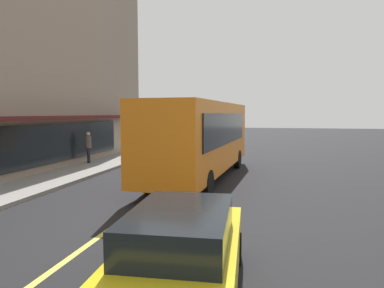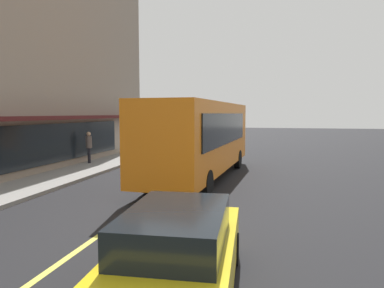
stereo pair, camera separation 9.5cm
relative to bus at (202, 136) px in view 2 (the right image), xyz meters
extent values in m
plane|color=black|center=(-0.66, 0.97, -1.99)|extent=(120.00, 120.00, 0.00)
cube|color=gray|center=(-0.66, 6.38, -1.91)|extent=(80.00, 2.66, 0.15)
cube|color=#D8D14C|center=(-0.66, 0.97, -1.98)|extent=(36.00, 0.16, 0.01)
cube|color=#4C1919|center=(-0.73, 7.46, 0.81)|extent=(17.77, 0.70, 0.20)
cube|color=black|center=(-0.73, 7.68, -0.49)|extent=(15.23, 0.08, 2.00)
cube|color=orange|center=(-0.04, 0.00, 0.01)|extent=(11.14, 3.20, 3.00)
cube|color=black|center=(5.40, -0.35, 0.37)|extent=(0.25, 2.10, 1.80)
cube|color=black|center=(-0.26, 1.29, 0.37)|extent=(8.79, 0.62, 1.32)
cube|color=black|center=(-0.42, -1.25, 0.37)|extent=(8.79, 0.62, 1.32)
cube|color=#0CF259|center=(5.47, -0.35, 1.26)|extent=(0.20, 1.90, 0.36)
cube|color=#2D2D33|center=(5.50, -0.35, -1.24)|extent=(0.31, 2.41, 0.40)
cylinder|color=black|center=(3.55, 0.90, -1.49)|extent=(1.02, 0.36, 1.00)
cylinder|color=black|center=(3.40, -1.35, -1.49)|extent=(1.02, 0.36, 1.00)
cylinder|color=black|center=(-3.48, 1.36, -1.49)|extent=(1.02, 0.36, 1.00)
cylinder|color=black|center=(-3.62, -0.90, -1.49)|extent=(1.02, 0.36, 1.00)
cylinder|color=#2D2D33|center=(6.61, 5.73, -0.24)|extent=(0.12, 0.12, 3.20)
cube|color=black|center=(6.61, 5.93, 0.91)|extent=(0.30, 0.30, 0.90)
sphere|color=red|center=(6.61, 6.10, 1.18)|extent=(0.18, 0.18, 0.18)
sphere|color=orange|center=(6.61, 6.10, 0.91)|extent=(0.18, 0.18, 0.18)
sphere|color=green|center=(6.61, 6.10, 0.64)|extent=(0.18, 0.18, 0.18)
cube|color=yellow|center=(-10.51, -1.71, -1.39)|extent=(4.40, 2.05, 0.75)
cube|color=black|center=(-10.66, -1.72, -0.74)|extent=(2.49, 1.65, 0.55)
cylinder|color=black|center=(-9.14, -0.81, -1.67)|extent=(0.65, 0.26, 0.64)
cylinder|color=black|center=(-9.05, -2.45, -1.67)|extent=(0.65, 0.26, 0.64)
cylinder|color=black|center=(2.43, 7.14, -1.40)|extent=(0.18, 0.18, 0.88)
cylinder|color=#594C47|center=(2.43, 7.14, -0.61)|extent=(0.34, 0.34, 0.69)
sphere|color=tan|center=(2.43, 7.14, -0.14)|extent=(0.24, 0.24, 0.24)
camera|label=1|loc=(-15.86, -3.07, 1.03)|focal=32.74mm
camera|label=2|loc=(-15.84, -3.16, 1.03)|focal=32.74mm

